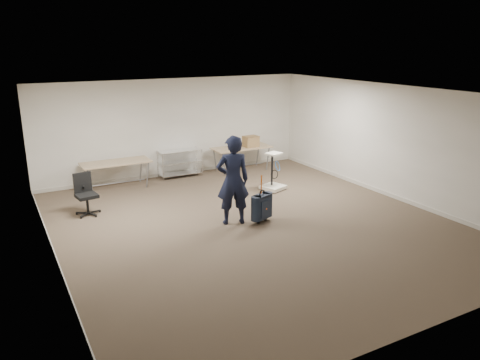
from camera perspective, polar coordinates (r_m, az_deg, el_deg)
ground at (r=10.16m, az=1.50°, el=-5.33°), size 9.00×9.00×0.00m
room_shell at (r=11.29m, az=-2.01°, el=-2.81°), size 8.00×9.00×9.00m
folding_table_left at (r=12.82m, az=-14.88°, el=1.93°), size 1.80×0.75×0.73m
folding_table_right at (r=14.15m, az=0.20°, el=3.83°), size 1.80×0.75×0.73m
wire_shelf at (r=13.65m, az=-7.33°, el=2.20°), size 1.22×0.47×0.80m
person at (r=9.88m, az=-0.88°, el=-0.03°), size 0.80×0.63×1.93m
suitcase at (r=10.11m, az=2.67°, el=-3.26°), size 0.44×0.35×1.07m
office_chair at (r=11.17m, az=-18.18°, el=-2.58°), size 0.57×0.57×0.95m
equipment_cart at (r=12.42m, az=4.10°, el=-0.00°), size 0.69×0.69×1.00m
cardboard_box at (r=14.17m, az=1.33°, el=4.73°), size 0.44×0.34×0.32m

